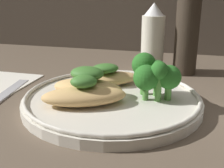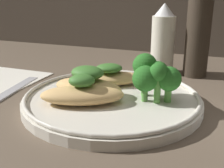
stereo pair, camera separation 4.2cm
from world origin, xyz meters
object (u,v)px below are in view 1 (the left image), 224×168
Objects in this scene: sauce_bottle at (153,39)px; plate at (112,99)px; pepper_grinder at (187,30)px; broccoli_bunch at (154,73)px.

plate is at bearing -98.91° from sauce_bottle.
broccoli_bunch is at bearing -101.92° from pepper_grinder.
pepper_grinder is (6.91, 0.00, 2.25)cm from sauce_bottle.
plate is at bearing -115.99° from pepper_grinder.
sauce_bottle is 0.72× the size of pepper_grinder.
broccoli_bunch reaches higher than plate.
plate is 1.35× the size of pepper_grinder.
broccoli_bunch is 0.38× the size of pepper_grinder.
pepper_grinder is at bearing 64.01° from plate.
sauce_bottle is (3.27, 20.87, 5.93)cm from plate.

